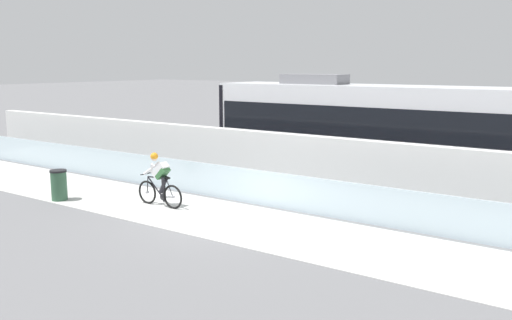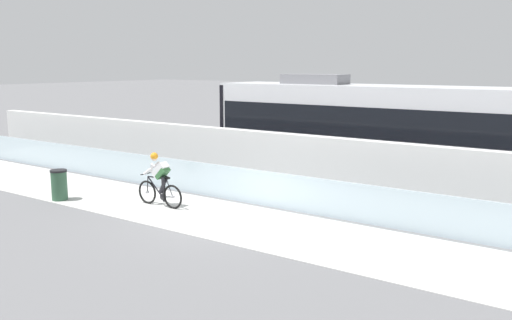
% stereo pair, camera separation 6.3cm
% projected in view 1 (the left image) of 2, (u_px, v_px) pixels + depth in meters
% --- Properties ---
extents(ground_plane, '(200.00, 200.00, 0.00)m').
position_uv_depth(ground_plane, '(219.00, 218.00, 14.99)').
color(ground_plane, slate).
extents(bike_path_deck, '(32.00, 3.20, 0.01)m').
position_uv_depth(bike_path_deck, '(219.00, 218.00, 14.99)').
color(bike_path_deck, beige).
rests_on(bike_path_deck, ground).
extents(glass_parapet, '(32.00, 0.05, 1.06)m').
position_uv_depth(glass_parapet, '(257.00, 187.00, 16.39)').
color(glass_parapet, silver).
rests_on(glass_parapet, ground).
extents(concrete_barrier_wall, '(32.00, 0.36, 1.96)m').
position_uv_depth(concrete_barrier_wall, '(289.00, 164.00, 17.77)').
color(concrete_barrier_wall, silver).
rests_on(concrete_barrier_wall, ground).
extents(tram_rail_near, '(32.00, 0.08, 0.01)m').
position_uv_depth(tram_rail_near, '(324.00, 180.00, 19.95)').
color(tram_rail_near, '#595654').
rests_on(tram_rail_near, ground).
extents(tram_rail_far, '(32.00, 0.08, 0.01)m').
position_uv_depth(tram_rail_far, '(341.00, 173.00, 21.11)').
color(tram_rail_far, '#595654').
rests_on(tram_rail_far, ground).
extents(tram, '(11.06, 2.54, 3.81)m').
position_uv_depth(tram, '(362.00, 129.00, 19.58)').
color(tram, silver).
rests_on(tram, ground).
extents(cyclist_on_bike, '(1.77, 0.58, 1.61)m').
position_uv_depth(cyclist_on_bike, '(160.00, 181.00, 16.11)').
color(cyclist_on_bike, black).
rests_on(cyclist_on_bike, ground).
extents(trash_bin, '(0.51, 0.51, 0.96)m').
position_uv_depth(trash_bin, '(59.00, 185.00, 16.89)').
color(trash_bin, '#33593F').
rests_on(trash_bin, ground).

